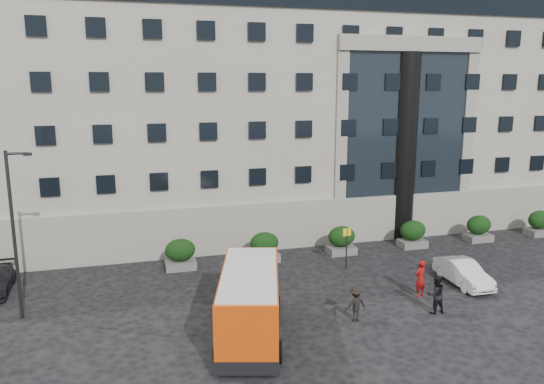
{
  "coord_description": "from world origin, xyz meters",
  "views": [
    {
      "loc": [
        -7.03,
        -22.73,
        10.96
      ],
      "look_at": [
        0.87,
        4.93,
        5.0
      ],
      "focal_mm": 35.0,
      "sensor_mm": 36.0,
      "label": 1
    }
  ],
  "objects_px": {
    "hedge_d": "(413,234)",
    "pedestrian_a": "(420,278)",
    "hedge_e": "(479,228)",
    "red_truck": "(49,227)",
    "hedge_b": "(264,247)",
    "white_taxi": "(463,273)",
    "hedge_f": "(540,223)",
    "bus_stop_sign": "(347,241)",
    "pedestrian_b": "(436,294)",
    "parked_car_d": "(45,245)",
    "pedestrian_c": "(356,304)",
    "street_lamp": "(15,229)",
    "hedge_a": "(180,254)",
    "hedge_c": "(342,240)",
    "minibus": "(250,301)"
  },
  "relations": [
    {
      "from": "hedge_c",
      "to": "pedestrian_c",
      "type": "xyz_separation_m",
      "value": [
        -3.32,
        -9.36,
        -0.11
      ]
    },
    {
      "from": "hedge_b",
      "to": "white_taxi",
      "type": "bearing_deg",
      "value": -35.51
    },
    {
      "from": "hedge_b",
      "to": "hedge_e",
      "type": "bearing_deg",
      "value": 0.0
    },
    {
      "from": "pedestrian_a",
      "to": "pedestrian_c",
      "type": "bearing_deg",
      "value": 3.17
    },
    {
      "from": "hedge_f",
      "to": "red_truck",
      "type": "bearing_deg",
      "value": 168.1
    },
    {
      "from": "hedge_d",
      "to": "parked_car_d",
      "type": "bearing_deg",
      "value": 167.36
    },
    {
      "from": "hedge_d",
      "to": "street_lamp",
      "type": "xyz_separation_m",
      "value": [
        -23.54,
        -4.8,
        3.44
      ]
    },
    {
      "from": "street_lamp",
      "to": "red_truck",
      "type": "bearing_deg",
      "value": 90.67
    },
    {
      "from": "hedge_f",
      "to": "minibus",
      "type": "bearing_deg",
      "value": -158.45
    },
    {
      "from": "street_lamp",
      "to": "pedestrian_c",
      "type": "bearing_deg",
      "value": -16.9
    },
    {
      "from": "hedge_b",
      "to": "hedge_f",
      "type": "height_order",
      "value": "same"
    },
    {
      "from": "hedge_e",
      "to": "red_truck",
      "type": "xyz_separation_m",
      "value": [
        -28.88,
        7.18,
        0.33
      ]
    },
    {
      "from": "hedge_e",
      "to": "red_truck",
      "type": "bearing_deg",
      "value": 166.04
    },
    {
      "from": "street_lamp",
      "to": "minibus",
      "type": "bearing_deg",
      "value": -25.32
    },
    {
      "from": "hedge_a",
      "to": "bus_stop_sign",
      "type": "bearing_deg",
      "value": -16.42
    },
    {
      "from": "hedge_e",
      "to": "white_taxi",
      "type": "height_order",
      "value": "hedge_e"
    },
    {
      "from": "hedge_d",
      "to": "bus_stop_sign",
      "type": "bearing_deg",
      "value": -155.34
    },
    {
      "from": "pedestrian_a",
      "to": "pedestrian_b",
      "type": "xyz_separation_m",
      "value": [
        -0.38,
        -2.0,
        -0.03
      ]
    },
    {
      "from": "hedge_d",
      "to": "street_lamp",
      "type": "bearing_deg",
      "value": -168.47
    },
    {
      "from": "street_lamp",
      "to": "hedge_d",
      "type": "bearing_deg",
      "value": 11.53
    },
    {
      "from": "hedge_b",
      "to": "white_taxi",
      "type": "xyz_separation_m",
      "value": [
        9.53,
        -6.8,
        -0.26
      ]
    },
    {
      "from": "hedge_a",
      "to": "pedestrian_c",
      "type": "relative_size",
      "value": 1.12
    },
    {
      "from": "hedge_f",
      "to": "bus_stop_sign",
      "type": "height_order",
      "value": "bus_stop_sign"
    },
    {
      "from": "hedge_d",
      "to": "pedestrian_a",
      "type": "relative_size",
      "value": 0.93
    },
    {
      "from": "hedge_b",
      "to": "bus_stop_sign",
      "type": "relative_size",
      "value": 0.73
    },
    {
      "from": "parked_car_d",
      "to": "pedestrian_c",
      "type": "height_order",
      "value": "pedestrian_c"
    },
    {
      "from": "hedge_e",
      "to": "street_lamp",
      "type": "distance_m",
      "value": 29.34
    },
    {
      "from": "pedestrian_b",
      "to": "parked_car_d",
      "type": "bearing_deg",
      "value": -37.4
    },
    {
      "from": "hedge_f",
      "to": "street_lamp",
      "type": "relative_size",
      "value": 0.23
    },
    {
      "from": "parked_car_d",
      "to": "pedestrian_b",
      "type": "relative_size",
      "value": 2.28
    },
    {
      "from": "hedge_e",
      "to": "minibus",
      "type": "distance_m",
      "value": 21.1
    },
    {
      "from": "bus_stop_sign",
      "to": "pedestrian_c",
      "type": "distance_m",
      "value": 7.05
    },
    {
      "from": "red_truck",
      "to": "hedge_d",
      "type": "bearing_deg",
      "value": -30.24
    },
    {
      "from": "hedge_d",
      "to": "hedge_c",
      "type": "bearing_deg",
      "value": 180.0
    },
    {
      "from": "pedestrian_c",
      "to": "hedge_d",
      "type": "bearing_deg",
      "value": -139.76
    },
    {
      "from": "hedge_e",
      "to": "bus_stop_sign",
      "type": "distance_m",
      "value": 11.67
    },
    {
      "from": "hedge_b",
      "to": "parked_car_d",
      "type": "distance_m",
      "value": 14.4
    },
    {
      "from": "hedge_b",
      "to": "bus_stop_sign",
      "type": "xyz_separation_m",
      "value": [
        4.3,
        -2.8,
        0.8
      ]
    },
    {
      "from": "hedge_c",
      "to": "hedge_f",
      "type": "bearing_deg",
      "value": 0.0
    },
    {
      "from": "hedge_c",
      "to": "minibus",
      "type": "xyz_separation_m",
      "value": [
        -8.43,
        -9.49,
        0.71
      ]
    },
    {
      "from": "bus_stop_sign",
      "to": "street_lamp",
      "type": "bearing_deg",
      "value": -173.46
    },
    {
      "from": "hedge_a",
      "to": "hedge_b",
      "type": "distance_m",
      "value": 5.2
    },
    {
      "from": "bus_stop_sign",
      "to": "red_truck",
      "type": "relative_size",
      "value": 0.51
    },
    {
      "from": "hedge_f",
      "to": "parked_car_d",
      "type": "distance_m",
      "value": 34.59
    },
    {
      "from": "hedge_a",
      "to": "red_truck",
      "type": "xyz_separation_m",
      "value": [
        -8.08,
        7.18,
        0.33
      ]
    },
    {
      "from": "red_truck",
      "to": "parked_car_d",
      "type": "xyz_separation_m",
      "value": [
        -0.09,
        -1.85,
        -0.65
      ]
    },
    {
      "from": "red_truck",
      "to": "pedestrian_b",
      "type": "height_order",
      "value": "red_truck"
    },
    {
      "from": "hedge_c",
      "to": "hedge_d",
      "type": "height_order",
      "value": "same"
    },
    {
      "from": "hedge_a",
      "to": "parked_car_d",
      "type": "distance_m",
      "value": 9.76
    },
    {
      "from": "hedge_b",
      "to": "street_lamp",
      "type": "relative_size",
      "value": 0.23
    }
  ]
}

